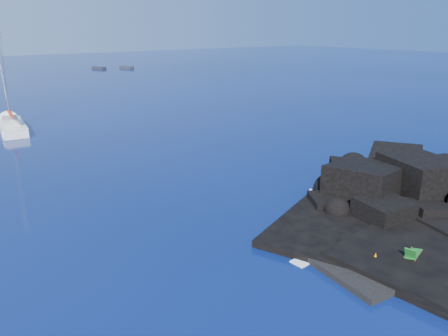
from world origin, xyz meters
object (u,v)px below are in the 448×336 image
object	(u,v)px
deck_chair	(414,250)
distant_boat_b	(127,68)
marker_cone	(375,257)
sailboat	(12,130)
distant_boat_a	(99,69)
sunbather	(350,256)

from	to	relation	value
deck_chair	distant_boat_b	size ratio (longest dim) A/B	0.30
deck_chair	marker_cone	xyz separation A→B (m)	(-1.84, 1.09, -0.28)
sailboat	deck_chair	bearing A→B (deg)	-71.59
sailboat	distant_boat_a	bearing A→B (deg)	67.42
sailboat	distant_boat_a	xyz separation A→B (m)	(38.67, 71.80, 0.00)
deck_chair	distant_boat_a	xyz separation A→B (m)	(27.93, 119.53, -0.89)
sailboat	distant_boat_a	distance (m)	81.55
distant_boat_a	marker_cone	bearing A→B (deg)	-122.95
distant_boat_a	distant_boat_b	xyz separation A→B (m)	(7.51, -3.21, 0.00)
sailboat	sunbather	bearing A→B (deg)	-74.32
sunbather	marker_cone	world-z (taller)	marker_cone
distant_boat_a	distant_boat_b	distance (m)	8.17
sunbather	distant_boat_b	bearing A→B (deg)	62.49
marker_cone	distant_boat_a	size ratio (longest dim) A/B	0.10
deck_chair	sunbather	size ratio (longest dim) A/B	0.96
sunbather	sailboat	bearing A→B (deg)	90.91
sailboat	distant_boat_b	size ratio (longest dim) A/B	2.77
distant_boat_a	sailboat	bearing A→B (deg)	-137.15
deck_chair	distant_boat_a	world-z (taller)	deck_chair
deck_chair	marker_cone	world-z (taller)	deck_chair
distant_boat_b	deck_chair	bearing A→B (deg)	-121.37
sailboat	sunbather	world-z (taller)	sailboat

